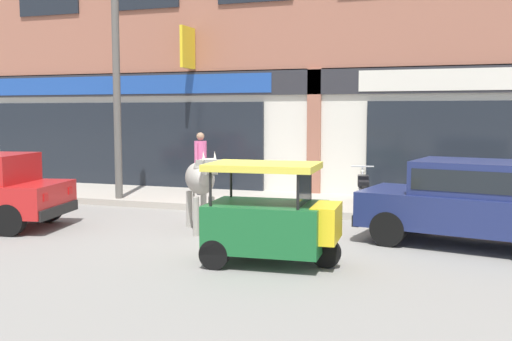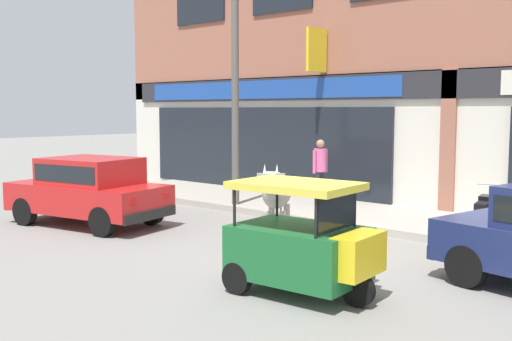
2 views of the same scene
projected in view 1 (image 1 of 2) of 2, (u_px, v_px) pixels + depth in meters
name	position (u px, v px, depth m)	size (l,w,h in m)	color
ground_plane	(250.00, 236.00, 11.03)	(90.00, 90.00, 0.00)	gray
sidewalk	(300.00, 203.00, 14.42)	(19.00, 2.82, 0.16)	#A8A093
shop_building	(318.00, 26.00, 15.56)	(23.00, 1.40, 9.43)	#9E604C
cow	(201.00, 180.00, 11.29)	(1.41, 1.88, 1.61)	#9E998E
car_0	(470.00, 199.00, 10.12)	(3.81, 2.25, 1.46)	black
auto_rickshaw	(271.00, 221.00, 8.93)	(2.03, 1.27, 1.52)	black
motorcycle_0	(363.00, 190.00, 13.36)	(0.59, 1.80, 0.88)	black
motorcycle_1	(423.00, 193.00, 12.91)	(0.66, 1.78, 0.88)	black
pedestrian	(201.00, 156.00, 15.35)	(0.32, 0.50, 1.60)	#2D2D33
utility_pole	(117.00, 85.00, 14.50)	(0.18, 0.18, 5.56)	#595651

